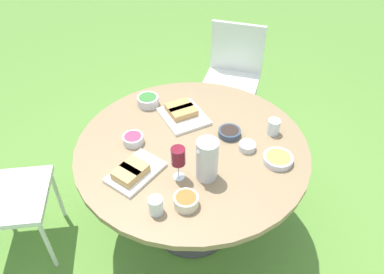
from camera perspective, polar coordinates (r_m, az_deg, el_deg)
name	(u,v)px	position (r m, az deg, el deg)	size (l,w,h in m)	color
ground_plane	(192,225)	(2.64, 0.00, -13.19)	(40.00, 40.00, 0.00)	#5B8C38
dining_table	(192,159)	(2.16, 0.00, -3.34)	(1.30, 1.30, 0.73)	#4C4C51
chair_far_back	(233,71)	(3.17, 6.28, 9.99)	(0.60, 0.60, 0.89)	silver
water_pitcher	(207,160)	(1.84, 2.29, -3.49)	(0.12, 0.11, 0.23)	silver
wine_glass	(178,157)	(1.81, -2.12, -3.11)	(0.07, 0.07, 0.19)	silver
platter_bread_main	(182,113)	(2.28, -1.46, 3.64)	(0.29, 0.32, 0.06)	white
platter_charcuterie	(133,172)	(1.93, -8.96, -5.28)	(0.33, 0.26, 0.06)	white
bowl_fries	(278,159)	(2.03, 12.97, -3.26)	(0.16, 0.16, 0.04)	silver
bowl_salad	(148,100)	(2.39, -6.73, 5.57)	(0.14, 0.14, 0.06)	silver
bowl_olives	(229,132)	(2.15, 5.73, 0.71)	(0.13, 0.13, 0.04)	#334256
bowl_dip_red	(133,139)	(2.11, -8.97, -0.30)	(0.12, 0.12, 0.05)	silver
bowl_dip_cream	(247,146)	(2.07, 8.41, -1.37)	(0.09, 0.09, 0.04)	silver
bowl_roasted_veg	(186,201)	(1.77, -0.92, -9.65)	(0.12, 0.12, 0.06)	beige
cup_water_near	(274,127)	(2.19, 12.32, 1.53)	(0.07, 0.07, 0.09)	silver
cup_water_far	(156,206)	(1.74, -5.54, -10.37)	(0.07, 0.07, 0.09)	silver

